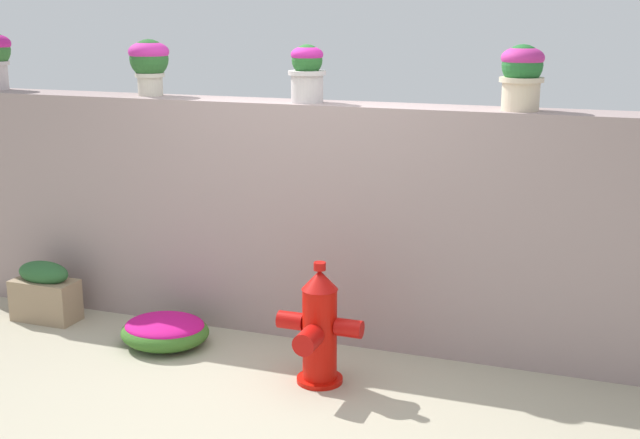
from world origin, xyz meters
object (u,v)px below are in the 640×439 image
(potted_plant_2, at_px, (307,70))
(fire_hydrant, at_px, (319,329))
(potted_plant_1, at_px, (149,60))
(flower_bush_left, at_px, (165,330))
(planter_box, at_px, (45,292))
(potted_plant_3, at_px, (522,72))

(potted_plant_2, xyz_separation_m, fire_hydrant, (0.38, -0.80, -1.56))
(potted_plant_1, xyz_separation_m, fire_hydrant, (1.68, -0.87, -1.60))
(flower_bush_left, height_order, planter_box, planter_box)
(potted_plant_1, bearing_deg, planter_box, -141.65)
(potted_plant_1, bearing_deg, flower_bush_left, -56.99)
(potted_plant_3, height_order, flower_bush_left, potted_plant_3)
(fire_hydrant, xyz_separation_m, flower_bush_left, (-1.24, 0.20, -0.25))
(potted_plant_2, bearing_deg, fire_hydrant, -64.53)
(fire_hydrant, height_order, flower_bush_left, fire_hydrant)
(planter_box, bearing_deg, potted_plant_1, 38.35)
(potted_plant_3, height_order, planter_box, potted_plant_3)
(fire_hydrant, bearing_deg, potted_plant_2, 115.47)
(planter_box, bearing_deg, potted_plant_3, 7.91)
(potted_plant_1, height_order, flower_bush_left, potted_plant_1)
(potted_plant_1, bearing_deg, potted_plant_3, -1.36)
(potted_plant_1, distance_m, flower_bush_left, 2.01)
(potted_plant_1, bearing_deg, fire_hydrant, -27.49)
(potted_plant_1, height_order, planter_box, potted_plant_1)
(potted_plant_3, bearing_deg, flower_bush_left, -165.38)
(flower_bush_left, bearing_deg, potted_plant_3, 14.62)
(potted_plant_1, height_order, potted_plant_3, potted_plant_1)
(fire_hydrant, height_order, planter_box, fire_hydrant)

